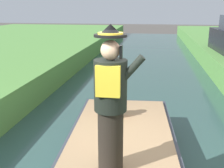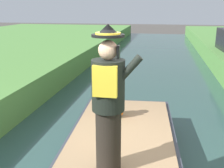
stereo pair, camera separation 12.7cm
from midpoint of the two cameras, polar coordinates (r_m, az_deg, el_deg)
boat at (r=4.52m, az=0.92°, el=-15.35°), size 2.08×4.31×0.61m
person_pirate at (r=3.31m, az=-1.36°, el=-3.74°), size 0.61×0.42×1.85m
parrot_plush at (r=5.16m, az=-0.53°, el=-4.38°), size 0.36×0.34×0.57m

